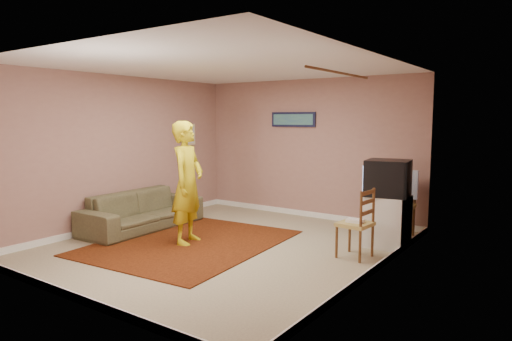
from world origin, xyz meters
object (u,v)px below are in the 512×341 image
Objects in this scene: chair_a at (400,198)px; sofa at (143,210)px; chair_b at (355,215)px; crt_tv at (388,178)px; person at (187,183)px; tv_cabinet at (387,221)px.

chair_a is 0.26× the size of sofa.
chair_a reaches higher than chair_b.
chair_a is at bearing -64.07° from sofa.
chair_b is at bearing -110.69° from crt_tv.
person is at bearing -157.08° from crt_tv.
tv_cabinet is 0.41× the size of person.
chair_a is at bearing 82.03° from crt_tv.
crt_tv is 0.37× the size of person.
crt_tv is at bearing -72.18° from sofa.
sofa is (-3.75, -1.34, -0.06)m from tv_cabinet.
tv_cabinet is 0.81m from chair_b.
chair_a is 3.32m from person.
chair_b is 2.49m from person.
tv_cabinet is 0.35× the size of sofa.
crt_tv is 4.04m from sofa.
sofa is 1.18× the size of person.
crt_tv is 1.34× the size of chair_b.
person reaches higher than chair_b.
crt_tv is at bearing -171.29° from tv_cabinet.
chair_b is (-0.16, -1.40, -0.05)m from chair_a.
chair_a is at bearing 178.28° from chair_b.
chair_b reaches higher than tv_cabinet.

